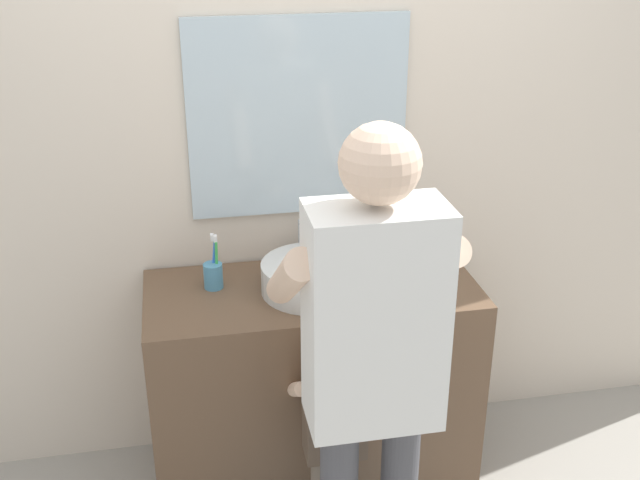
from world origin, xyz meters
TOP-DOWN VIEW (x-y plane):
  - back_wall at (0.00, 0.62)m, footprint 4.40×0.10m
  - vanity_cabinet at (0.00, 0.30)m, footprint 1.22×0.54m
  - sink_basin at (0.00, 0.28)m, footprint 0.38×0.38m
  - faucet at (0.00, 0.51)m, footprint 0.18×0.14m
  - toothbrush_cup at (-0.35, 0.37)m, footprint 0.07×0.07m
  - child_toddler at (0.00, -0.10)m, footprint 0.28×0.28m
  - adult_parent at (0.05, -0.37)m, footprint 0.51×0.54m

SIDE VIEW (x-z plane):
  - vanity_cabinet at x=0.00m, z-range 0.00..0.84m
  - child_toddler at x=0.00m, z-range 0.09..0.98m
  - toothbrush_cup at x=-0.35m, z-range 0.79..0.99m
  - sink_basin at x=0.00m, z-range 0.84..0.95m
  - faucet at x=0.00m, z-range 0.83..1.01m
  - adult_parent at x=0.05m, z-range 0.17..1.81m
  - back_wall at x=0.00m, z-range 0.00..2.70m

